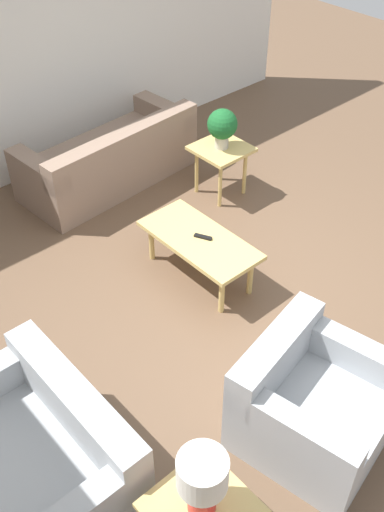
{
  "coord_description": "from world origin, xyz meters",
  "views": [
    {
      "loc": [
        -2.51,
        2.75,
        3.68
      ],
      "look_at": [
        0.24,
        0.29,
        0.55
      ],
      "focal_mm": 42.0,
      "sensor_mm": 36.0,
      "label": 1
    }
  ],
  "objects_px": {
    "coffee_table": "(199,242)",
    "side_table_plant": "(221,155)",
    "sofa": "(110,160)",
    "armchair": "(311,404)",
    "table_lamp": "(202,480)",
    "potted_plant": "(222,126)",
    "loveseat": "(40,460)"
  },
  "relations": [
    {
      "from": "potted_plant",
      "to": "side_table_plant",
      "type": "bearing_deg",
      "value": 135.0
    },
    {
      "from": "side_table_plant",
      "to": "table_lamp",
      "type": "relative_size",
      "value": 1.22
    },
    {
      "from": "armchair",
      "to": "table_lamp",
      "type": "relative_size",
      "value": 2.4
    },
    {
      "from": "armchair",
      "to": "potted_plant",
      "type": "relative_size",
      "value": 2.61
    },
    {
      "from": "loveseat",
      "to": "table_lamp",
      "type": "bearing_deg",
      "value": 24.98
    },
    {
      "from": "coffee_table",
      "to": "table_lamp",
      "type": "relative_size",
      "value": 2.47
    },
    {
      "from": "loveseat",
      "to": "coffee_table",
      "type": "relative_size",
      "value": 1.17
    },
    {
      "from": "armchair",
      "to": "table_lamp",
      "type": "bearing_deg",
      "value": 175.59
    },
    {
      "from": "potted_plant",
      "to": "table_lamp",
      "type": "distance_m",
      "value": 3.84
    },
    {
      "from": "table_lamp",
      "to": "coffee_table",
      "type": "bearing_deg",
      "value": -42.04
    },
    {
      "from": "sofa",
      "to": "potted_plant",
      "type": "relative_size",
      "value": 4.75
    },
    {
      "from": "armchair",
      "to": "potted_plant",
      "type": "distance_m",
      "value": 3.06
    },
    {
      "from": "coffee_table",
      "to": "table_lamp",
      "type": "xyz_separation_m",
      "value": [
        -1.85,
        1.67,
        0.46
      ]
    },
    {
      "from": "armchair",
      "to": "coffee_table",
      "type": "height_order",
      "value": "armchair"
    },
    {
      "from": "loveseat",
      "to": "potted_plant",
      "type": "height_order",
      "value": "potted_plant"
    },
    {
      "from": "coffee_table",
      "to": "side_table_plant",
      "type": "height_order",
      "value": "side_table_plant"
    },
    {
      "from": "loveseat",
      "to": "table_lamp",
      "type": "relative_size",
      "value": 2.89
    },
    {
      "from": "coffee_table",
      "to": "potted_plant",
      "type": "distance_m",
      "value": 1.43
    },
    {
      "from": "sofa",
      "to": "side_table_plant",
      "type": "height_order",
      "value": "sofa"
    },
    {
      "from": "loveseat",
      "to": "side_table_plant",
      "type": "relative_size",
      "value": 2.37
    },
    {
      "from": "potted_plant",
      "to": "table_lamp",
      "type": "relative_size",
      "value": 0.92
    },
    {
      "from": "side_table_plant",
      "to": "table_lamp",
      "type": "height_order",
      "value": "table_lamp"
    },
    {
      "from": "sofa",
      "to": "coffee_table",
      "type": "bearing_deg",
      "value": 75.8
    },
    {
      "from": "sofa",
      "to": "armchair",
      "type": "distance_m",
      "value": 3.61
    },
    {
      "from": "coffee_table",
      "to": "side_table_plant",
      "type": "relative_size",
      "value": 2.02
    },
    {
      "from": "loveseat",
      "to": "table_lamp",
      "type": "distance_m",
      "value": 1.22
    },
    {
      "from": "sofa",
      "to": "table_lamp",
      "type": "xyz_separation_m",
      "value": [
        -3.63,
        1.99,
        0.56
      ]
    },
    {
      "from": "coffee_table",
      "to": "loveseat",
      "type": "bearing_deg",
      "value": 111.99
    },
    {
      "from": "coffee_table",
      "to": "side_table_plant",
      "type": "xyz_separation_m",
      "value": [
        0.84,
        -1.07,
        0.09
      ]
    },
    {
      "from": "potted_plant",
      "to": "loveseat",
      "type": "bearing_deg",
      "value": 118.0
    },
    {
      "from": "potted_plant",
      "to": "table_lamp",
      "type": "height_order",
      "value": "table_lamp"
    },
    {
      "from": "sofa",
      "to": "armchair",
      "type": "bearing_deg",
      "value": 72.1
    }
  ]
}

